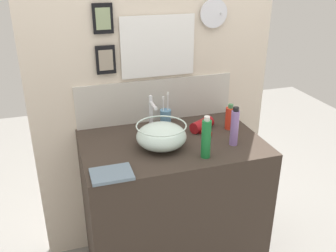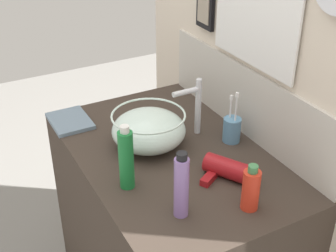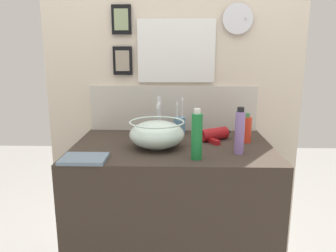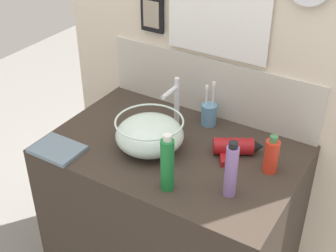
# 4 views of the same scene
# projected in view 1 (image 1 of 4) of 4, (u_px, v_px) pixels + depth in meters

# --- Properties ---
(vanity_counter) EXTENTS (1.02, 0.66, 0.91)m
(vanity_counter) POSITION_uv_depth(u_px,v_px,m) (172.00, 207.00, 2.31)
(vanity_counter) COLOR #382D26
(vanity_counter) RESTS_ON ground
(back_panel) EXTENTS (1.54, 0.10, 2.43)m
(back_panel) POSITION_uv_depth(u_px,v_px,m) (154.00, 73.00, 2.32)
(back_panel) COLOR beige
(back_panel) RESTS_ON ground
(glass_bowl_sink) EXTENTS (0.28, 0.28, 0.14)m
(glass_bowl_sink) POSITION_uv_depth(u_px,v_px,m) (161.00, 136.00, 2.03)
(glass_bowl_sink) COLOR silver
(glass_bowl_sink) RESTS_ON vanity_counter
(faucet) EXTENTS (0.02, 0.12, 0.23)m
(faucet) POSITION_uv_depth(u_px,v_px,m) (152.00, 112.00, 2.18)
(faucet) COLOR silver
(faucet) RESTS_ON vanity_counter
(hair_drier) EXTENTS (0.21, 0.20, 0.07)m
(hair_drier) POSITION_uv_depth(u_px,v_px,m) (204.00, 124.00, 2.27)
(hair_drier) COLOR maroon
(hair_drier) RESTS_ON vanity_counter
(toothbrush_cup) EXTENTS (0.07, 0.07, 0.21)m
(toothbrush_cup) POSITION_uv_depth(u_px,v_px,m) (166.00, 117.00, 2.33)
(toothbrush_cup) COLOR #598CB2
(toothbrush_cup) RESTS_ON vanity_counter
(spray_bottle) EXTENTS (0.05, 0.05, 0.16)m
(spray_bottle) POSITION_uv_depth(u_px,v_px,m) (230.00, 118.00, 2.26)
(spray_bottle) COLOR red
(spray_bottle) RESTS_ON vanity_counter
(soap_dispenser) EXTENTS (0.05, 0.05, 0.23)m
(soap_dispenser) POSITION_uv_depth(u_px,v_px,m) (206.00, 138.00, 1.92)
(soap_dispenser) COLOR #197233
(soap_dispenser) RESTS_ON vanity_counter
(lotion_bottle) EXTENTS (0.05, 0.05, 0.22)m
(lotion_bottle) POSITION_uv_depth(u_px,v_px,m) (235.00, 127.00, 2.05)
(lotion_bottle) COLOR #8C6BB2
(lotion_bottle) RESTS_ON vanity_counter
(hand_towel) EXTENTS (0.20, 0.15, 0.02)m
(hand_towel) POSITION_uv_depth(u_px,v_px,m) (112.00, 174.00, 1.79)
(hand_towel) COLOR slate
(hand_towel) RESTS_ON vanity_counter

